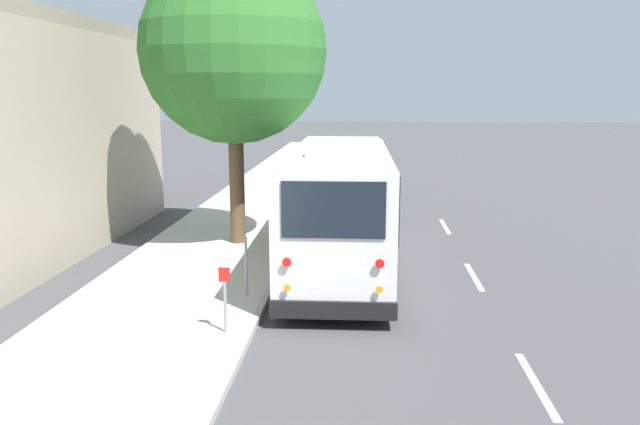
% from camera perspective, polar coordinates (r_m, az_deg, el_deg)
% --- Properties ---
extents(ground_plane, '(160.00, 160.00, 0.00)m').
position_cam_1_polar(ground_plane, '(15.83, 1.92, -6.22)').
color(ground_plane, '#474749').
extents(sidewalk_slab, '(80.00, 4.34, 0.15)m').
position_cam_1_polar(sidewalk_slab, '(16.40, -11.77, -5.55)').
color(sidewalk_slab, beige).
rests_on(sidewalk_slab, ground).
extents(curb_strip, '(80.00, 0.14, 0.15)m').
position_cam_1_polar(curb_strip, '(15.94, -3.96, -5.83)').
color(curb_strip, '#AAA69D').
rests_on(curb_strip, ground).
extents(shuttle_bus, '(8.76, 2.87, 3.43)m').
position_cam_1_polar(shuttle_bus, '(16.28, 1.78, 0.91)').
color(shuttle_bus, white).
rests_on(shuttle_bus, ground).
extents(parked_sedan_white, '(4.24, 1.96, 1.26)m').
position_cam_1_polar(parked_sedan_white, '(25.98, 1.35, 1.98)').
color(parked_sedan_white, silver).
rests_on(parked_sedan_white, ground).
extents(parked_sedan_maroon, '(4.53, 1.90, 1.27)m').
position_cam_1_polar(parked_sedan_maroon, '(31.34, 1.82, 3.57)').
color(parked_sedan_maroon, maroon).
rests_on(parked_sedan_maroon, ground).
extents(street_tree, '(5.42, 5.42, 9.22)m').
position_cam_1_polar(street_tree, '(18.91, -7.85, 15.58)').
color(street_tree, brown).
rests_on(street_tree, sidewalk_slab).
extents(sign_post_near, '(0.06, 0.22, 1.28)m').
position_cam_1_polar(sign_post_near, '(12.11, -8.68, -7.81)').
color(sign_post_near, gray).
rests_on(sign_post_near, sidewalk_slab).
extents(sign_post_far, '(0.06, 0.06, 1.36)m').
position_cam_1_polar(sign_post_far, '(14.11, -6.77, -4.93)').
color(sign_post_far, gray).
rests_on(sign_post_far, sidewalk_slab).
extents(lane_stripe_behind, '(2.40, 0.14, 0.01)m').
position_cam_1_polar(lane_stripe_behind, '(11.12, 19.17, -14.62)').
color(lane_stripe_behind, silver).
rests_on(lane_stripe_behind, ground).
extents(lane_stripe_mid, '(2.40, 0.14, 0.01)m').
position_cam_1_polar(lane_stripe_mid, '(16.60, 13.89, -5.70)').
color(lane_stripe_mid, silver).
rests_on(lane_stripe_mid, ground).
extents(lane_stripe_ahead, '(2.40, 0.14, 0.01)m').
position_cam_1_polar(lane_stripe_ahead, '(22.35, 11.35, -1.26)').
color(lane_stripe_ahead, silver).
rests_on(lane_stripe_ahead, ground).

